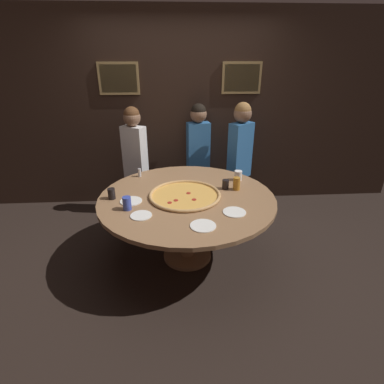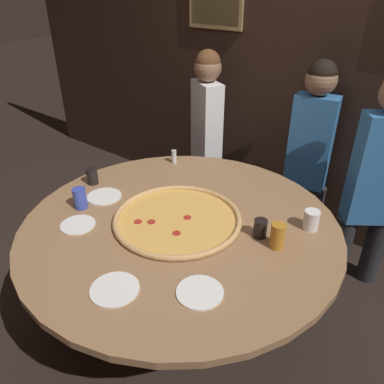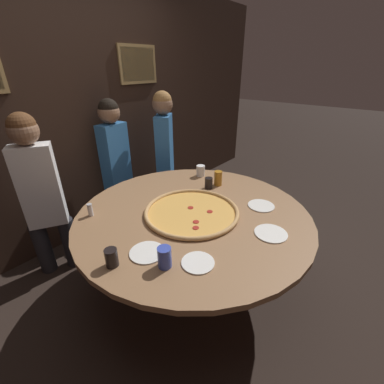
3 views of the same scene
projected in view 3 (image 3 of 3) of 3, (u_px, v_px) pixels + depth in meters
ground_plane at (193, 282)px, 2.30m from camera, size 24.00×24.00×0.00m
back_wall at (77, 115)px, 2.55m from camera, size 6.40×0.08×2.60m
dining_table at (193, 224)px, 2.02m from camera, size 1.77×1.77×0.74m
giant_pizza at (191, 211)px, 1.95m from camera, size 0.72×0.72×0.03m
drink_cup_far_left at (218, 178)px, 2.38m from camera, size 0.07×0.07×0.14m
drink_cup_near_left at (112, 258)px, 1.43m from camera, size 0.07×0.07×0.11m
drink_cup_front_edge at (165, 257)px, 1.42m from camera, size 0.08×0.08×0.13m
drink_cup_centre_back at (209, 183)px, 2.32m from camera, size 0.07×0.07×0.10m
drink_cup_by_shaker at (201, 171)px, 2.58m from camera, size 0.08×0.08×0.11m
white_plate_near_front at (147, 252)px, 1.54m from camera, size 0.21×0.21×0.01m
white_plate_left_side at (271, 233)px, 1.72m from camera, size 0.22×0.22×0.01m
white_plate_far_back at (198, 263)px, 1.47m from camera, size 0.19×0.19×0.01m
white_plate_right_side at (261, 206)px, 2.05m from camera, size 0.21×0.21×0.01m
condiment_shaker at (90, 210)px, 1.90m from camera, size 0.04×0.04×0.10m
diner_side_left at (116, 159)px, 2.80m from camera, size 0.38×0.22×1.46m
diner_side_right at (165, 149)px, 3.03m from camera, size 0.38×0.33×1.50m
diner_far_left at (41, 190)px, 2.12m from camera, size 0.38×0.29×1.45m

